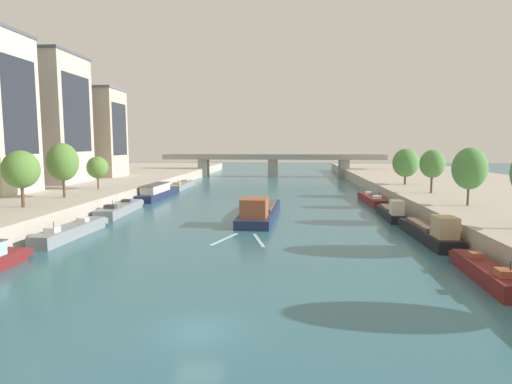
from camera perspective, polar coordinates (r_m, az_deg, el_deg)
The scene contains 22 objects.
ground_plane at distance 23.79m, azimuth -7.72°, elevation -18.16°, with size 400.00×400.00×0.00m, color #336675.
quay_left at distance 88.11m, azimuth -25.21°, elevation 0.28°, with size 36.00×170.00×2.42m, color #B7AD9E.
quay_right at distance 83.88m, azimuth 28.43°, elevation -0.17°, with size 36.00×170.00×2.42m, color #B7AD9E.
barge_midriver at distance 56.33m, azimuth 0.48°, elevation -2.56°, with size 5.03×20.19×3.37m.
wake_behind_barge at distance 44.03m, azimuth -2.00°, elevation -6.43°, with size 5.59×6.02×0.03m.
moored_boat_left_gap_after at distance 49.22m, azimuth -23.61°, elevation -4.82°, with size 2.56×12.59×2.37m.
moored_boat_left_near at distance 63.32m, azimuth -17.81°, elevation -2.14°, with size 3.12×13.34×2.37m.
moored_boat_left_lone at distance 78.62m, azimuth -13.21°, elevation -0.02°, with size 3.30×15.69×2.66m.
moored_boat_left_upstream at distance 95.64m, azimuth -10.03°, elevation 0.90°, with size 3.15×16.14×2.29m.
moored_boat_right_end at distance 35.40m, azimuth 28.53°, elevation -9.44°, with size 2.13×10.37×2.32m.
moored_boat_right_downstream at distance 46.83m, azimuth 22.40°, elevation -4.97°, with size 2.83×13.39×3.19m.
moored_boat_right_far at distance 58.97m, azimuth 17.77°, elevation -2.59°, with size 2.28×11.05×2.83m.
moored_boat_right_upstream at distance 73.07m, azimuth 15.31°, elevation -0.95°, with size 2.60×13.19×2.32m.
tree_left_second at distance 56.55m, azimuth -29.13°, elevation 2.66°, with size 4.18×4.18×6.68m.
tree_left_midway at distance 64.31m, azimuth -24.62°, elevation 3.70°, with size 4.21×4.21×7.56m.
tree_left_nearest at distance 74.12m, azimuth -20.60°, elevation 3.12°, with size 3.44×3.44×5.36m.
tree_right_past_mid at distance 56.74m, azimuth 26.86°, elevation 2.84°, with size 3.99×3.99×7.02m.
tree_right_midway at distance 68.95m, azimuth 22.70°, elevation 3.51°, with size 3.69×3.69×6.55m.
tree_right_far at distance 81.86m, azimuth 19.55°, elevation 3.73°, with size 4.68×4.68×6.55m.
building_left_corner at distance 89.77m, azimuth -25.91°, elevation 8.88°, with size 10.70×13.05×24.20m.
building_left_far_end at distance 103.94m, azimuth -21.35°, elevation 7.48°, with size 13.74×10.08×19.83m.
bridge_far at distance 125.67m, azimuth 2.29°, elevation 4.02°, with size 65.69×4.40×6.65m.
Camera 1 is at (4.68, -21.11, 9.94)m, focal length 29.65 mm.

